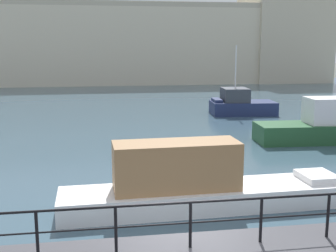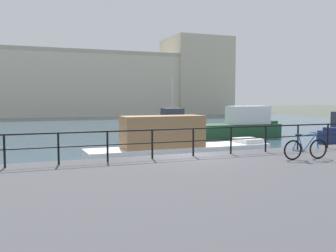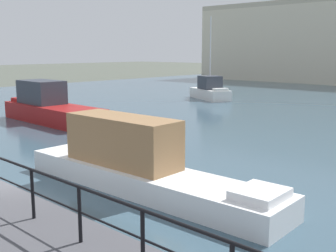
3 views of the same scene
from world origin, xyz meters
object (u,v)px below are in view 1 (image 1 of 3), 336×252
object	(u,v)px
harbor_building	(150,43)
moored_blue_motorboat	(324,125)
moored_green_narrowboat	(196,184)
moored_white_yacht	(240,104)

from	to	relation	value
harbor_building	moored_blue_motorboat	bearing A→B (deg)	-83.22
moored_blue_motorboat	moored_green_narrowboat	world-z (taller)	moored_blue_motorboat
harbor_building	moored_white_yacht	bearing A→B (deg)	-83.59
moored_blue_motorboat	moored_green_narrowboat	xyz separation A→B (m)	(-9.58, -8.96, -0.13)
moored_white_yacht	harbor_building	bearing A→B (deg)	-79.16
moored_white_yacht	moored_blue_motorboat	world-z (taller)	moored_white_yacht
moored_white_yacht	moored_green_narrowboat	distance (m)	21.11
harbor_building	moored_green_narrowboat	bearing A→B (deg)	-95.11
moored_white_yacht	moored_green_narrowboat	bearing A→B (deg)	71.79
harbor_building	moored_blue_motorboat	world-z (taller)	harbor_building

